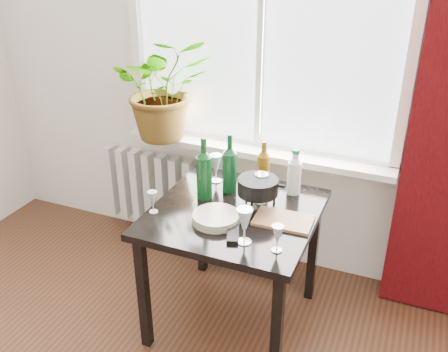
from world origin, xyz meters
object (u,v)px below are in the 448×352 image
at_px(table, 234,225).
at_px(radiator, 156,189).
at_px(wine_bottle_right, 230,163).
at_px(wine_bottle_left, 204,168).
at_px(wineglass_front_left, 153,202).
at_px(cleaning_bottle, 294,172).
at_px(plate_stack, 216,218).
at_px(bottle_amber, 264,164).
at_px(wineglass_front_right, 245,226).
at_px(wineglass_back_left, 216,168).
at_px(cutting_board, 283,220).
at_px(tv_remote, 233,232).
at_px(wineglass_back_center, 261,188).
at_px(fondue_pot, 258,193).
at_px(wineglass_far_right, 277,238).
at_px(potted_plant, 163,88).

bearing_deg(table, radiator, 143.46).
relative_size(table, wine_bottle_right, 2.46).
distance_m(wine_bottle_left, wineglass_front_left, 0.33).
distance_m(cleaning_bottle, plate_stack, 0.53).
xyz_separation_m(wine_bottle_right, bottle_amber, (0.16, 0.11, -0.03)).
height_order(bottle_amber, wineglass_front_right, bottle_amber).
distance_m(table, wineglass_back_left, 0.39).
bearing_deg(wine_bottle_left, wineglass_front_left, -125.81).
relative_size(wineglass_front_right, cutting_board, 0.64).
bearing_deg(wineglass_back_left, table, -50.70).
distance_m(radiator, tv_remote, 1.30).
relative_size(wineglass_back_center, wineglass_front_left, 1.43).
height_order(wineglass_back_left, fondue_pot, wineglass_back_left).
bearing_deg(wineglass_front_left, wineglass_front_right, -8.33).
bearing_deg(wineglass_front_right, table, 120.55).
relative_size(wineglass_back_center, cutting_board, 0.60).
xyz_separation_m(cleaning_bottle, wineglass_far_right, (0.08, -0.57, -0.06)).
relative_size(wine_bottle_right, bottle_amber, 1.18).
xyz_separation_m(wine_bottle_right, plate_stack, (0.06, -0.33, -0.15)).
relative_size(wineglass_far_right, wineglass_back_left, 0.80).
height_order(wineglass_front_right, fondue_pot, wineglass_front_right).
distance_m(wine_bottle_left, cutting_board, 0.51).
height_order(wine_bottle_left, wineglass_front_right, wine_bottle_left).
bearing_deg(wine_bottle_right, wineglass_back_center, -16.43).
bearing_deg(fondue_pot, wine_bottle_left, -179.93).
distance_m(wine_bottle_right, bottle_amber, 0.20).
bearing_deg(wineglass_front_right, wineglass_far_right, -2.52).
bearing_deg(potted_plant, wineglass_far_right, -38.61).
distance_m(bottle_amber, cutting_board, 0.40).
xyz_separation_m(potted_plant, wineglass_front_left, (0.31, -0.72, -0.37)).
distance_m(wineglass_front_right, plate_stack, 0.24).
height_order(table, wine_bottle_left, wine_bottle_left).
xyz_separation_m(wineglass_far_right, cutting_board, (-0.04, 0.26, -0.06)).
distance_m(table, fondue_pot, 0.22).
bearing_deg(wineglass_back_left, wineglass_far_right, -44.99).
relative_size(radiator, tv_remote, 4.25).
height_order(wineglass_back_left, tv_remote, wineglass_back_left).
bearing_deg(fondue_pot, cleaning_bottle, 56.57).
xyz_separation_m(wine_bottle_left, fondue_pot, (0.30, 0.01, -0.10)).
relative_size(wineglass_back_center, plate_stack, 0.71).
relative_size(wine_bottle_left, tv_remote, 1.91).
bearing_deg(potted_plant, wine_bottle_right, -30.43).
distance_m(table, cleaning_bottle, 0.45).
relative_size(radiator, fondue_pot, 3.25).
xyz_separation_m(wineglass_far_right, wineglass_back_center, (-0.22, 0.40, 0.02)).
bearing_deg(potted_plant, wineglass_back_center, -27.12).
height_order(potted_plant, wine_bottle_left, potted_plant).
relative_size(cleaning_bottle, wineglass_back_center, 1.50).
bearing_deg(wineglass_back_center, wineglass_back_left, 156.83).
relative_size(bottle_amber, wineglass_back_left, 1.70).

